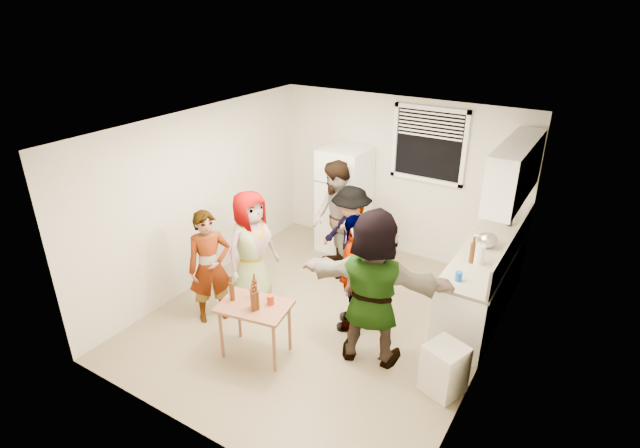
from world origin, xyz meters
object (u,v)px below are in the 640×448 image
Objects in this scene: wine_bottle at (509,226)px; guest_black at (352,325)px; trash_bin at (444,371)px; guest_grey at (255,300)px; guest_back_right at (349,283)px; blue_cup at (458,280)px; kettle at (486,247)px; red_cup at (271,304)px; guest_stripe at (215,317)px; guest_orange at (369,356)px; guest_back_left at (335,272)px; beer_bottle_table at (257,309)px; serving_table at (257,353)px; refrigerator at (344,200)px; beer_bottle_counter at (471,263)px.

wine_bottle is 0.19× the size of guest_black.
guest_grey is (-2.78, 0.30, -0.25)m from trash_bin.
guest_back_right reaches higher than guest_black.
blue_cup is 0.20× the size of trash_bin.
kettle is at bearing -96.88° from wine_bottle.
guest_black is at bearing 59.93° from red_cup.
guest_stripe is at bearing -135.69° from wine_bottle.
guest_orange is (0.97, -1.30, 0.00)m from guest_back_right.
guest_back_right is at bearing 16.32° from guest_back_left.
guest_black is at bearing 61.03° from beer_bottle_table.
wine_bottle is at bearing 104.33° from kettle.
serving_table is at bearing -122.76° from wine_bottle.
kettle is 1.99m from guest_black.
beer_bottle_table is (-1.98, -0.60, 0.42)m from trash_bin.
refrigerator is 0.92× the size of guest_orange.
beer_bottle_counter is at bearing 34.96° from guest_back_left.
guest_orange is (-0.89, -2.52, -0.90)m from wine_bottle.
beer_bottle_table is 2.04× the size of red_cup.
beer_bottle_counter is at bearing -74.41° from kettle.
guest_back_right is (-1.71, 0.61, -0.90)m from blue_cup.
beer_bottle_table is 0.15× the size of guest_back_right.
refrigerator is 6.70× the size of beer_bottle_counter.
kettle reaches higher than guest_orange.
kettle reaches higher than guest_grey.
guest_back_left is (-0.25, 2.16, -0.67)m from beer_bottle_table.
refrigerator reaches higher than guest_black.
wine_bottle is 0.51× the size of trash_bin.
guest_black is 0.63m from guest_orange.
refrigerator is 3.05× the size of trash_bin.
red_cup reaches higher than guest_back_left.
guest_orange is (0.46, -0.43, 0.00)m from guest_black.
wine_bottle is 0.18× the size of guest_grey.
wine_bottle is at bearing 90.38° from trash_bin.
blue_cup is at bearing -33.74° from refrigerator.
beer_bottle_counter is at bearing 45.95° from beer_bottle_table.
beer_bottle_counter is 0.17× the size of guest_back_right.
beer_bottle_counter reaches higher than guest_back_left.
blue_cup is 0.07× the size of guest_black.
beer_bottle_counter is 0.15× the size of guest_back_left.
blue_cup is at bearing 34.98° from red_cup.
refrigerator is 1.13× the size of guest_back_right.
trash_bin is (0.17, -1.27, -0.65)m from beer_bottle_counter.
trash_bin is 1.47m from guest_black.
serving_table reaches higher than guest_back_left.
red_cup is at bearing -107.77° from kettle.
guest_black is (0.62, 1.12, -0.67)m from beer_bottle_table.
trash_bin is at bearing -82.47° from beer_bottle_counter.
red_cup is at bearing -119.73° from guest_grey.
trash_bin is 0.35× the size of guest_grey.
guest_back_left is (-2.05, 0.78, -0.90)m from blue_cup.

